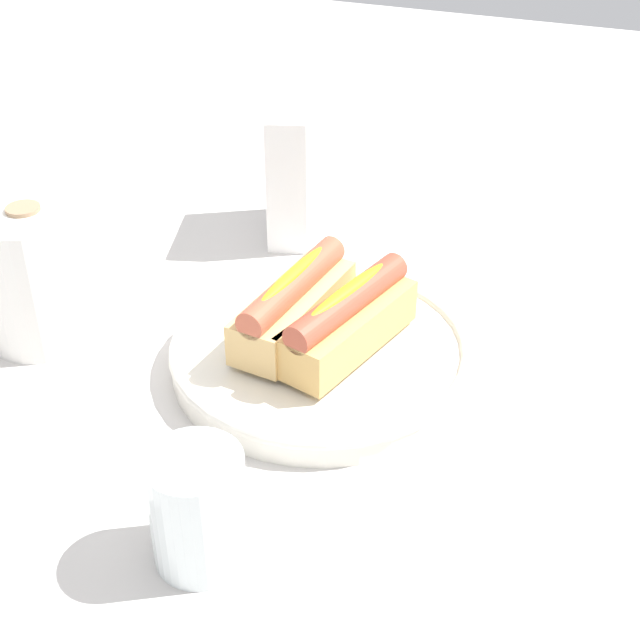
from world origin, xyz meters
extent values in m
plane|color=beige|center=(0.00, 0.00, 0.00)|extent=(2.40, 2.40, 0.00)
cylinder|color=silver|center=(0.00, 0.00, 0.01)|extent=(0.27, 0.27, 0.02)
torus|color=silver|center=(0.00, 0.00, 0.02)|extent=(0.27, 0.27, 0.01)
cube|color=tan|center=(0.00, -0.02, 0.05)|extent=(0.16, 0.09, 0.04)
cylinder|color=#A84733|center=(0.00, -0.02, 0.08)|extent=(0.15, 0.07, 0.03)
ellipsoid|color=gold|center=(0.00, -0.02, 0.09)|extent=(0.11, 0.04, 0.01)
cube|color=#DBB270|center=(0.01, 0.03, 0.05)|extent=(0.16, 0.07, 0.04)
cylinder|color=#BC563D|center=(0.01, 0.03, 0.08)|extent=(0.15, 0.05, 0.03)
ellipsoid|color=gold|center=(0.01, 0.03, 0.09)|extent=(0.11, 0.03, 0.01)
cylinder|color=white|center=(-0.24, 0.00, 0.04)|extent=(0.07, 0.07, 0.09)
cylinder|color=silver|center=(-0.24, 0.00, 0.04)|extent=(0.06, 0.06, 0.07)
cylinder|color=white|center=(-0.04, 0.27, 0.07)|extent=(0.11, 0.11, 0.13)
cylinder|color=#997A5B|center=(-0.04, 0.27, 0.13)|extent=(0.03, 0.03, 0.00)
cube|color=white|center=(0.23, 0.12, 0.07)|extent=(0.12, 0.07, 0.15)
camera|label=1|loc=(-0.62, -0.23, 0.50)|focal=50.66mm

